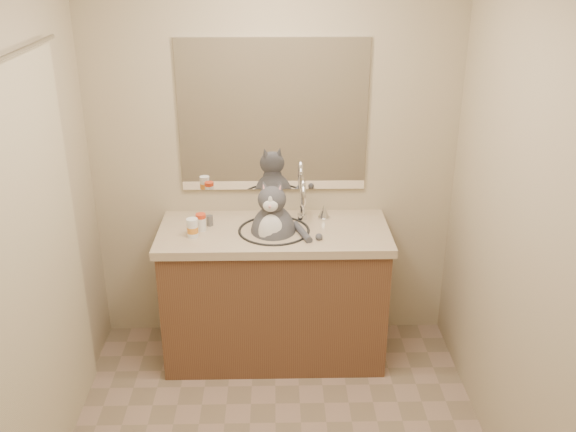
{
  "coord_description": "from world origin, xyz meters",
  "views": [
    {
      "loc": [
        0.01,
        -2.42,
        2.39
      ],
      "look_at": [
        0.07,
        0.65,
        1.07
      ],
      "focal_mm": 40.0,
      "sensor_mm": 36.0,
      "label": 1
    }
  ],
  "objects_px": {
    "cat": "(273,230)",
    "grey_canister": "(210,221)",
    "pill_bottle_orange": "(193,228)",
    "pill_bottle_redcap": "(201,222)"
  },
  "relations": [
    {
      "from": "pill_bottle_redcap",
      "to": "grey_canister",
      "type": "relative_size",
      "value": 1.65
    },
    {
      "from": "pill_bottle_orange",
      "to": "grey_canister",
      "type": "relative_size",
      "value": 1.78
    },
    {
      "from": "cat",
      "to": "grey_canister",
      "type": "height_order",
      "value": "cat"
    },
    {
      "from": "cat",
      "to": "pill_bottle_orange",
      "type": "height_order",
      "value": "cat"
    },
    {
      "from": "pill_bottle_orange",
      "to": "pill_bottle_redcap",
      "type": "bearing_deg",
      "value": 66.27
    },
    {
      "from": "pill_bottle_orange",
      "to": "grey_canister",
      "type": "bearing_deg",
      "value": 62.41
    },
    {
      "from": "cat",
      "to": "pill_bottle_redcap",
      "type": "xyz_separation_m",
      "value": [
        -0.42,
        0.03,
        0.04
      ]
    },
    {
      "from": "cat",
      "to": "pill_bottle_redcap",
      "type": "height_order",
      "value": "cat"
    },
    {
      "from": "pill_bottle_orange",
      "to": "cat",
      "type": "bearing_deg",
      "value": 7.41
    },
    {
      "from": "pill_bottle_orange",
      "to": "grey_canister",
      "type": "xyz_separation_m",
      "value": [
        0.08,
        0.16,
        -0.02
      ]
    }
  ]
}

